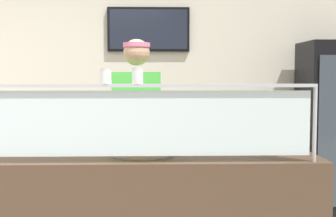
{
  "coord_description": "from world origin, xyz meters",
  "views": [
    {
      "loc": [
        1.09,
        -2.61,
        1.47
      ],
      "look_at": [
        1.18,
        0.37,
        1.25
      ],
      "focal_mm": 48.09,
      "sensor_mm": 36.0,
      "label": 1
    }
  ],
  "objects": [
    {
      "name": "worker_figure",
      "position": [
        0.95,
        0.97,
        1.01
      ],
      "size": [
        0.41,
        0.5,
        1.76
      ],
      "color": "#23232D",
      "rests_on": "ground"
    },
    {
      "name": "pepper_flake_shaker",
      "position": [
        0.99,
        0.06,
        1.46
      ],
      "size": [
        0.07,
        0.07,
        0.1
      ],
      "color": "white",
      "rests_on": "sneeze_guard"
    },
    {
      "name": "pizza_server",
      "position": [
        1.0,
        0.33,
        0.99
      ],
      "size": [
        0.13,
        0.29,
        0.01
      ],
      "primitive_type": "cube",
      "rotation": [
        0.0,
        0.0,
        -0.21
      ],
      "color": "#ADAFB7",
      "rests_on": "pizza_tray"
    },
    {
      "name": "shop_rear_unit",
      "position": [
        1.08,
        2.32,
        1.36
      ],
      "size": [
        6.56,
        0.13,
        2.7
      ],
      "color": "silver",
      "rests_on": "ground"
    },
    {
      "name": "sneeze_guard",
      "position": [
        1.08,
        0.06,
        1.25
      ],
      "size": [
        1.98,
        0.06,
        0.47
      ],
      "color": "#B2B5BC",
      "rests_on": "serving_counter"
    },
    {
      "name": "pizza_tray",
      "position": [
        1.01,
        0.35,
        0.97
      ],
      "size": [
        0.44,
        0.44,
        0.04
      ],
      "color": "#9EA0A8",
      "rests_on": "serving_counter"
    },
    {
      "name": "parmesan_shaker",
      "position": [
        0.8,
        0.06,
        1.46
      ],
      "size": [
        0.07,
        0.07,
        0.09
      ],
      "color": "white",
      "rests_on": "sneeze_guard"
    }
  ]
}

